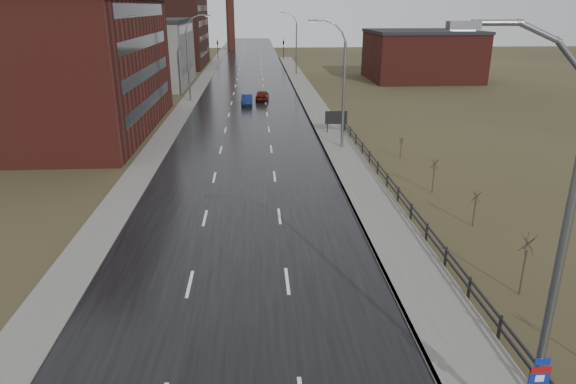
{
  "coord_description": "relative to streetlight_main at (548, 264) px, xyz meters",
  "views": [
    {
      "loc": [
        1.0,
        -9.44,
        12.35
      ],
      "look_at": [
        2.61,
        16.29,
        3.0
      ],
      "focal_mm": 32.0,
      "sensor_mm": 36.0,
      "label": 1
    }
  ],
  "objects": [
    {
      "name": "road",
      "position": [
        -8.47,
        58.0,
        -6.03
      ],
      "size": [
        14.0,
        300.0,
        0.06
      ],
      "primitive_type": "cube",
      "color": "black",
      "rests_on": "ground"
    },
    {
      "name": "sidewalk_right",
      "position": [
        0.13,
        33.0,
        -5.97
      ],
      "size": [
        3.2,
        180.0,
        0.18
      ],
      "primitive_type": "cube",
      "color": "#595651",
      "rests_on": "ground"
    },
    {
      "name": "curb_right",
      "position": [
        -1.39,
        33.0,
        -5.97
      ],
      "size": [
        0.16,
        180.0,
        0.18
      ],
      "primitive_type": "cube",
      "color": "slate",
      "rests_on": "ground"
    },
    {
      "name": "sidewalk_left",
      "position": [
        -16.67,
        58.0,
        -6.0
      ],
      "size": [
        2.4,
        260.0,
        0.12
      ],
      "primitive_type": "cube",
      "color": "#595651",
      "rests_on": "ground"
    },
    {
      "name": "warehouse_near",
      "position": [
        -29.46,
        43.0,
        0.7
      ],
      "size": [
        22.44,
        28.56,
        13.5
      ],
      "color": "#471914",
      "rests_on": "ground"
    },
    {
      "name": "warehouse_mid",
      "position": [
        -26.46,
        76.0,
        -0.8
      ],
      "size": [
        16.32,
        20.4,
        10.5
      ],
      "color": "slate",
      "rests_on": "ground"
    },
    {
      "name": "warehouse_far",
      "position": [
        -31.47,
        106.0,
        1.7
      ],
      "size": [
        26.52,
        24.48,
        15.5
      ],
      "color": "#331611",
      "rests_on": "ground"
    },
    {
      "name": "building_right",
      "position": [
        21.83,
        80.0,
        -1.8
      ],
      "size": [
        18.36,
        16.32,
        8.5
      ],
      "color": "#471914",
      "rests_on": "ground"
    },
    {
      "name": "streetlight_main",
      "position": [
        0.0,
        0.0,
        0.0
      ],
      "size": [
        3.91,
        0.29,
        12.11
      ],
      "color": "slate",
      "rests_on": "ground"
    },
    {
      "name": "streetlight_right_mid",
      "position": [
        0.03,
        34.0,
        -0.22
      ],
      "size": [
        3.36,
        0.28,
        11.35
      ],
      "color": "slate",
      "rests_on": "ground"
    },
    {
      "name": "streetlight_left",
      "position": [
        -16.17,
        60.0,
        -0.22
      ],
      "size": [
        3.36,
        0.28,
        11.35
      ],
      "color": "slate",
      "rests_on": "ground"
    },
    {
      "name": "streetlight_right_far",
      "position": [
        0.03,
        88.0,
        -0.22
      ],
      "size": [
        3.36,
        0.28,
        11.35
      ],
      "color": "slate",
      "rests_on": "ground"
    },
    {
      "name": "guardrail",
      "position": [
        1.83,
        16.32,
        -5.35
      ],
      "size": [
        0.1,
        53.05,
        1.1
      ],
      "color": "black",
      "rests_on": "ground"
    },
    {
      "name": "shrub_c",
      "position": [
        4.31,
        8.22,
        -4.47
      ],
      "size": [
        0.7,
        0.74,
        2.99
      ],
      "color": "#382D23",
      "rests_on": "ground"
    },
    {
      "name": "shrub_d",
      "position": [
        5.28,
        15.91,
        -4.89
      ],
      "size": [
        0.52,
        0.55,
        2.2
      ],
      "color": "#382D23",
      "rests_on": "ground"
    },
    {
      "name": "shrub_e",
      "position": [
        4.76,
        21.76,
        -4.72
      ],
      "size": [
        0.59,
        0.63,
        2.51
      ],
      "color": "#382D23",
      "rests_on": "ground"
    },
    {
      "name": "shrub_f",
      "position": [
        4.88,
        30.57,
        -5.07
      ],
      "size": [
        0.45,
        0.47,
        1.86
      ],
      "color": "#382D23",
      "rests_on": "ground"
    },
    {
      "name": "billboard",
      "position": [
        0.63,
        39.74,
        -4.42
      ],
      "size": [
        2.26,
        0.17,
        2.38
      ],
      "color": "black",
      "rests_on": "ground"
    },
    {
      "name": "traffic_light_left",
      "position": [
        -16.47,
        118.0,
        -1.46
      ],
      "size": [
        0.58,
        2.73,
        5.3
      ],
      "color": "black",
      "rests_on": "ground"
    },
    {
      "name": "traffic_light_right",
      "position": [
        -0.47,
        118.0,
        -1.46
      ],
      "size": [
        0.58,
        2.73,
        5.3
      ],
      "color": "black",
      "rests_on": "ground"
    },
    {
      "name": "car_near",
      "position": [
        -8.67,
        56.73,
        -5.4
      ],
      "size": [
        1.47,
        4.03,
        1.32
      ],
      "primitive_type": "imported",
      "rotation": [
        0.0,
        0.0,
        -0.02
      ],
      "color": "#0D1845",
      "rests_on": "ground"
    },
    {
      "name": "car_far",
      "position": [
        -6.59,
        59.92,
        -5.34
      ],
      "size": [
        2.04,
        4.36,
        1.44
      ],
      "primitive_type": "imported",
      "rotation": [
        0.0,
        0.0,
        3.06
      ],
      "color": "#460F0B",
      "rests_on": "ground"
    }
  ]
}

